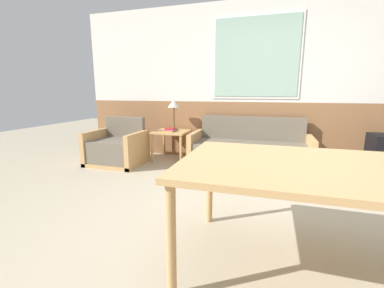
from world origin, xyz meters
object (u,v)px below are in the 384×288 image
dining_table (316,175)px  couch (249,152)px  side_table (172,135)px  armchair (117,149)px  table_lamp (174,105)px

dining_table → couch: bearing=104.0°
side_table → dining_table: bearing=-51.5°
armchair → table_lamp: (0.80, 0.63, 0.72)m
table_lamp → dining_table: size_ratio=0.32×
side_table → table_lamp: bearing=85.3°
couch → dining_table: size_ratio=1.09×
armchair → side_table: (0.79, 0.53, 0.20)m
armchair → dining_table: bearing=-49.2°
armchair → side_table: size_ratio=1.52×
couch → table_lamp: size_ratio=3.44×
armchair → dining_table: 3.43m
couch → armchair: couch is taller
couch → dining_table: (0.61, -2.42, 0.45)m
table_lamp → couch: bearing=-7.2°
armchair → table_lamp: 1.25m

